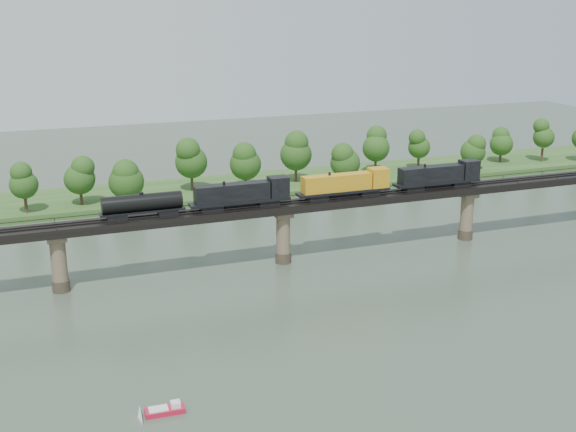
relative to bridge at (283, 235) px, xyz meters
name	(u,v)px	position (x,y,z in m)	size (l,w,h in m)	color
ground	(351,327)	(0.00, -30.00, -5.46)	(400.00, 400.00, 0.00)	#364536
far_bank	(210,190)	(0.00, 55.00, -4.66)	(300.00, 24.00, 1.60)	#2E5321
bridge	(283,235)	(0.00, 0.00, 0.00)	(236.00, 30.00, 11.50)	#473A2D
bridge_superstructure	(283,202)	(0.00, 0.00, 6.33)	(220.00, 4.90, 0.75)	black
far_treeline	(180,165)	(-8.21, 50.52, 3.37)	(289.06, 17.54, 13.60)	#382619
freight_train	(311,188)	(5.51, 0.00, 8.49)	(74.51, 2.90, 5.13)	black
motorboat	(165,410)	(-30.92, -43.74, -5.01)	(4.78, 1.89, 1.32)	red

